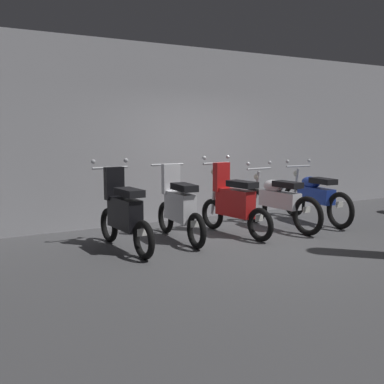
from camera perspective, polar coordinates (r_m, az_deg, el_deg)
ground_plane at (r=7.06m, az=8.48°, el=-6.39°), size 80.00×80.00×0.00m
back_wall at (r=8.89m, az=-0.99°, el=7.18°), size 16.00×0.30×3.26m
motorbike_slot_0 at (r=6.61m, az=-8.53°, el=-2.66°), size 0.59×1.68×1.29m
motorbike_slot_1 at (r=7.13m, az=-1.66°, el=-1.86°), size 0.56×1.68×1.18m
motorbike_slot_2 at (r=7.52m, az=5.17°, el=-1.36°), size 0.58×1.68×1.29m
motorbike_slot_3 at (r=8.12m, az=10.73°, el=-1.05°), size 0.59×1.95×1.15m
motorbike_slot_4 at (r=8.84m, az=15.07°, el=-0.48°), size 0.59×1.95×1.15m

